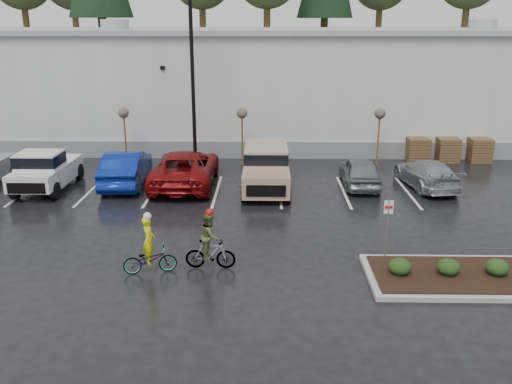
{
  "coord_description": "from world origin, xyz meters",
  "views": [
    {
      "loc": [
        -0.18,
        -16.4,
        7.69
      ],
      "look_at": [
        -0.56,
        3.8,
        1.3
      ],
      "focal_mm": 38.0,
      "sensor_mm": 36.0,
      "label": 1
    }
  ],
  "objects_px": {
    "car_grey": "(360,172)",
    "car_red": "(185,168)",
    "pallet_stack_b": "(448,150)",
    "car_far_silver": "(426,174)",
    "car_blue": "(126,168)",
    "cyclist_hivis": "(150,254)",
    "pickup_white": "(48,168)",
    "pallet_stack_c": "(479,150)",
    "pallet_stack_a": "(418,150)",
    "sapling_mid": "(242,116)",
    "sapling_east": "(380,117)",
    "lamppost": "(192,62)",
    "sapling_west": "(124,116)",
    "suv_tan": "(266,169)",
    "fire_lane_sign": "(388,223)",
    "cyclist_olive": "(210,246)"
  },
  "relations": [
    {
      "from": "fire_lane_sign",
      "to": "car_far_silver",
      "type": "bearing_deg",
      "value": 66.55
    },
    {
      "from": "sapling_west",
      "to": "pallet_stack_b",
      "type": "distance_m",
      "value": 18.34
    },
    {
      "from": "pallet_stack_a",
      "to": "pickup_white",
      "type": "xyz_separation_m",
      "value": [
        -19.1,
        -5.54,
        0.3
      ]
    },
    {
      "from": "pallet_stack_b",
      "to": "cyclist_olive",
      "type": "relative_size",
      "value": 0.66
    },
    {
      "from": "car_blue",
      "to": "suv_tan",
      "type": "xyz_separation_m",
      "value": [
        6.84,
        -0.8,
        0.18
      ]
    },
    {
      "from": "lamppost",
      "to": "pallet_stack_c",
      "type": "bearing_deg",
      "value": 7.13
    },
    {
      "from": "sapling_west",
      "to": "sapling_mid",
      "type": "distance_m",
      "value": 6.5
    },
    {
      "from": "sapling_west",
      "to": "fire_lane_sign",
      "type": "relative_size",
      "value": 1.45
    },
    {
      "from": "fire_lane_sign",
      "to": "cyclist_hivis",
      "type": "distance_m",
      "value": 7.74
    },
    {
      "from": "sapling_mid",
      "to": "sapling_east",
      "type": "bearing_deg",
      "value": 0.0
    },
    {
      "from": "car_blue",
      "to": "car_grey",
      "type": "distance_m",
      "value": 11.4
    },
    {
      "from": "sapling_east",
      "to": "car_blue",
      "type": "relative_size",
      "value": 0.62
    },
    {
      "from": "car_blue",
      "to": "lamppost",
      "type": "bearing_deg",
      "value": -138.77
    },
    {
      "from": "pickup_white",
      "to": "sapling_mid",
      "type": "bearing_deg",
      "value": 26.53
    },
    {
      "from": "sapling_mid",
      "to": "car_far_silver",
      "type": "bearing_deg",
      "value": -24.42
    },
    {
      "from": "car_blue",
      "to": "cyclist_hivis",
      "type": "relative_size",
      "value": 2.52
    },
    {
      "from": "car_grey",
      "to": "pallet_stack_a",
      "type": "bearing_deg",
      "value": -128.39
    },
    {
      "from": "sapling_west",
      "to": "fire_lane_sign",
      "type": "xyz_separation_m",
      "value": [
        11.8,
        -12.8,
        -1.32
      ]
    },
    {
      "from": "pallet_stack_b",
      "to": "car_far_silver",
      "type": "xyz_separation_m",
      "value": [
        -2.63,
        -5.12,
        -0.0
      ]
    },
    {
      "from": "pickup_white",
      "to": "car_red",
      "type": "xyz_separation_m",
      "value": [
        6.5,
        0.52,
        -0.12
      ]
    },
    {
      "from": "pallet_stack_a",
      "to": "cyclist_olive",
      "type": "relative_size",
      "value": 0.66
    },
    {
      "from": "car_red",
      "to": "car_far_silver",
      "type": "distance_m",
      "value": 11.67
    },
    {
      "from": "lamppost",
      "to": "sapling_east",
      "type": "relative_size",
      "value": 2.88
    },
    {
      "from": "lamppost",
      "to": "car_far_silver",
      "type": "relative_size",
      "value": 1.98
    },
    {
      "from": "pallet_stack_a",
      "to": "pallet_stack_c",
      "type": "relative_size",
      "value": 1.0
    },
    {
      "from": "cyclist_olive",
      "to": "car_red",
      "type": "bearing_deg",
      "value": 14.32
    },
    {
      "from": "sapling_mid",
      "to": "pallet_stack_c",
      "type": "distance_m",
      "value": 13.69
    },
    {
      "from": "pallet_stack_a",
      "to": "pallet_stack_c",
      "type": "distance_m",
      "value": 3.5
    },
    {
      "from": "pallet_stack_b",
      "to": "cyclist_hivis",
      "type": "relative_size",
      "value": 0.66
    },
    {
      "from": "sapling_east",
      "to": "suv_tan",
      "type": "bearing_deg",
      "value": -142.23
    },
    {
      "from": "car_red",
      "to": "cyclist_olive",
      "type": "height_order",
      "value": "cyclist_olive"
    },
    {
      "from": "lamppost",
      "to": "car_grey",
      "type": "height_order",
      "value": "lamppost"
    },
    {
      "from": "sapling_west",
      "to": "suv_tan",
      "type": "height_order",
      "value": "sapling_west"
    },
    {
      "from": "pickup_white",
      "to": "car_red",
      "type": "height_order",
      "value": "pickup_white"
    },
    {
      "from": "sapling_mid",
      "to": "sapling_east",
      "type": "distance_m",
      "value": 7.5
    },
    {
      "from": "car_far_silver",
      "to": "cyclist_hivis",
      "type": "xyz_separation_m",
      "value": [
        -11.42,
        -9.6,
        -0.03
      ]
    },
    {
      "from": "car_blue",
      "to": "suv_tan",
      "type": "bearing_deg",
      "value": 169.85
    },
    {
      "from": "car_far_silver",
      "to": "cyclist_hivis",
      "type": "height_order",
      "value": "cyclist_hivis"
    },
    {
      "from": "car_grey",
      "to": "car_red",
      "type": "bearing_deg",
      "value": 1.52
    },
    {
      "from": "pallet_stack_c",
      "to": "car_grey",
      "type": "height_order",
      "value": "car_grey"
    },
    {
      "from": "pallet_stack_b",
      "to": "car_blue",
      "type": "bearing_deg",
      "value": -163.86
    },
    {
      "from": "pickup_white",
      "to": "car_grey",
      "type": "height_order",
      "value": "pickup_white"
    },
    {
      "from": "pickup_white",
      "to": "car_blue",
      "type": "bearing_deg",
      "value": 8.93
    },
    {
      "from": "sapling_west",
      "to": "pallet_stack_b",
      "type": "height_order",
      "value": "sapling_west"
    },
    {
      "from": "lamppost",
      "to": "pallet_stack_b",
      "type": "relative_size",
      "value": 6.83
    },
    {
      "from": "sapling_west",
      "to": "car_far_silver",
      "type": "xyz_separation_m",
      "value": [
        15.57,
        -4.12,
        -2.05
      ]
    },
    {
      "from": "pallet_stack_b",
      "to": "cyclist_hivis",
      "type": "height_order",
      "value": "cyclist_hivis"
    },
    {
      "from": "pallet_stack_c",
      "to": "pallet_stack_a",
      "type": "bearing_deg",
      "value": 180.0
    },
    {
      "from": "car_blue",
      "to": "car_red",
      "type": "bearing_deg",
      "value": 175.66
    },
    {
      "from": "pallet_stack_c",
      "to": "car_blue",
      "type": "relative_size",
      "value": 0.26
    }
  ]
}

